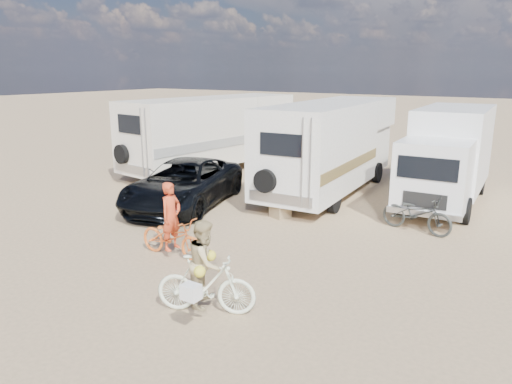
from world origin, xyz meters
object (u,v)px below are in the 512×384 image
Objects in this scene: box_truck at (447,158)px; bike_man at (172,237)px; rider_man at (172,224)px; cooler at (191,198)px; rv_left at (211,135)px; rider_woman at (206,272)px; dark_suv at (184,184)px; crate at (280,211)px; rv_main at (331,148)px; bike_parked at (417,213)px; bike_woman at (206,285)px.

bike_man is at bearing -120.32° from box_truck.
box_truck is at bearing -28.44° from rider_man.
cooler is (-6.48, -4.55, -1.24)m from box_truck.
rv_left is 13.53× the size of cooler.
box_truck reaches higher than rider_man.
rider_man is at bearing 30.89° from rider_woman.
dark_suv reaches higher than crate.
rv_main reaches higher than bike_man.
box_truck is 3.36m from bike_parked.
rider_man is 1.03× the size of rider_woman.
cooler is (2.77, -4.54, -1.27)m from rv_left.
bike_man is at bearing -0.00° from rider_man.
cooler is at bearing -148.08° from box_truck.
dark_suv is at bearing 36.66° from bike_man.
rv_left is at bearing 144.56° from crate.
bike_parked is (9.28, -3.21, -1.01)m from rv_left.
bike_parked is at bearing -40.25° from bike_woman.
bike_man is 1.00× the size of bike_woman.
rv_main is 7.42m from bike_man.
rv_main reaches higher than rider_man.
rv_left is 5.11× the size of rider_man.
dark_suv is 10.74× the size of crate.
dark_suv is 8.67× the size of cooler.
rv_main reaches higher than dark_suv.
rider_woman is at bearing -0.00° from bike_woman.
rv_main reaches higher than bike_parked.
box_truck reaches higher than dark_suv.
rv_main is 4.31× the size of bike_man.
rv_left reaches higher than box_truck.
bike_woman is 1.16× the size of rider_woman.
cooler is at bearing -129.83° from rv_main.
rider_man is (0.00, 0.00, 0.31)m from bike_man.
box_truck is 4.11× the size of rider_woman.
dark_suv is at bearing 20.69° from rider_woman.
cooler is at bearing -51.96° from rv_left.
rv_left is at bearing 13.94° from bike_woman.
dark_suv is at bearing 36.66° from rider_man.
rider_man is at bearing -68.22° from dark_suv.
bike_man is 2.77m from bike_woman.
rider_woman is at bearing -72.36° from crate.
rider_man is (-0.46, -7.33, -0.75)m from rv_main.
rider_woman is 6.61m from bike_parked.
rv_main is at bearing 64.13° from bike_parked.
rv_left is 1.56× the size of dark_suv.
box_truck is 8.97m from rider_man.
rider_woman is at bearing 173.11° from bike_parked.
rider_woman is 0.80× the size of bike_parked.
cooler reaches higher than crate.
bike_man is (2.56, -3.29, -0.24)m from dark_suv.
rider_man is at bearing -97.36° from rv_main.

